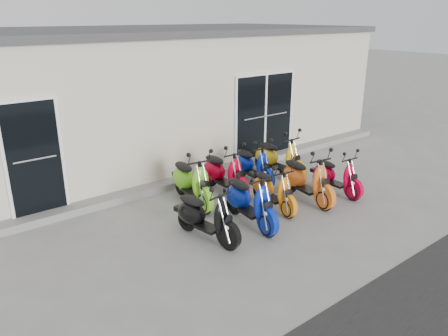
{
  "coord_description": "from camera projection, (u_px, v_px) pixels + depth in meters",
  "views": [
    {
      "loc": [
        -5.2,
        -5.93,
        3.69
      ],
      "look_at": [
        0.0,
        0.6,
        0.75
      ],
      "focal_mm": 35.0,
      "sensor_mm": 36.0,
      "label": 1
    }
  ],
  "objects": [
    {
      "name": "front_step",
      "position": [
        186.0,
        180.0,
        10.12
      ],
      "size": [
        14.0,
        0.4,
        0.15
      ],
      "primitive_type": "cube",
      "color": "gray",
      "rests_on": "ground"
    },
    {
      "name": "building",
      "position": [
        120.0,
        95.0,
        11.97
      ],
      "size": [
        14.0,
        6.0,
        3.2
      ],
      "primitive_type": "cube",
      "color": "beige",
      "rests_on": "ground"
    },
    {
      "name": "scooter_front_red",
      "position": [
        336.0,
        170.0,
        9.37
      ],
      "size": [
        0.63,
        1.48,
        1.07
      ],
      "primitive_type": null,
      "rotation": [
        0.0,
        0.0,
        -0.07
      ],
      "color": "#B50027",
      "rests_on": "ground"
    },
    {
      "name": "scooter_front_black",
      "position": [
        205.0,
        209.0,
        7.39
      ],
      "size": [
        0.79,
        1.62,
        1.15
      ],
      "primitive_type": null,
      "rotation": [
        0.0,
        0.0,
        0.15
      ],
      "color": "black",
      "rests_on": "ground"
    },
    {
      "name": "scooter_front_orange_a",
      "position": [
        273.0,
        184.0,
        8.6
      ],
      "size": [
        0.73,
        1.51,
        1.07
      ],
      "primitive_type": null,
      "rotation": [
        0.0,
        0.0,
        -0.14
      ],
      "color": "orange",
      "rests_on": "ground"
    },
    {
      "name": "scooter_front_blue",
      "position": [
        249.0,
        194.0,
        7.92
      ],
      "size": [
        0.83,
        1.74,
        1.23
      ],
      "primitive_type": null,
      "rotation": [
        0.0,
        0.0,
        -0.13
      ],
      "color": "#081F95",
      "rests_on": "ground"
    },
    {
      "name": "scooter_back_yellow",
      "position": [
        278.0,
        152.0,
        10.29
      ],
      "size": [
        0.67,
        1.71,
        1.25
      ],
      "primitive_type": null,
      "rotation": [
        0.0,
        0.0,
        0.03
      ],
      "color": "gold",
      "rests_on": "ground"
    },
    {
      "name": "scooter_back_red",
      "position": [
        224.0,
        167.0,
        9.35
      ],
      "size": [
        0.68,
        1.67,
        1.21
      ],
      "primitive_type": null,
      "rotation": [
        0.0,
        0.0,
        -0.05
      ],
      "color": "#B3001B",
      "rests_on": "ground"
    },
    {
      "name": "door_right",
      "position": [
        264.0,
        113.0,
        11.37
      ],
      "size": [
        2.02,
        0.08,
        2.22
      ],
      "primitive_type": "cube",
      "color": "black",
      "rests_on": "front_step"
    },
    {
      "name": "scooter_back_blue",
      "position": [
        253.0,
        160.0,
        9.93
      ],
      "size": [
        0.73,
        1.59,
        1.14
      ],
      "primitive_type": null,
      "rotation": [
        0.0,
        0.0,
        -0.11
      ],
      "color": "#041C93",
      "rests_on": "ground"
    },
    {
      "name": "scooter_front_orange_b",
      "position": [
        307.0,
        173.0,
        8.96
      ],
      "size": [
        0.84,
        1.74,
        1.23
      ],
      "primitive_type": null,
      "rotation": [
        0.0,
        0.0,
        -0.15
      ],
      "color": "orange",
      "rests_on": "ground"
    },
    {
      "name": "ground",
      "position": [
        243.0,
        211.0,
        8.66
      ],
      "size": [
        80.0,
        80.0,
        0.0
      ],
      "primitive_type": "plane",
      "color": "gray",
      "rests_on": "ground"
    },
    {
      "name": "door_left",
      "position": [
        34.0,
        156.0,
        7.96
      ],
      "size": [
        1.07,
        0.08,
        2.22
      ],
      "primitive_type": "cube",
      "color": "black",
      "rests_on": "front_step"
    },
    {
      "name": "roof_cap",
      "position": [
        115.0,
        31.0,
        11.41
      ],
      "size": [
        14.2,
        6.2,
        0.16
      ],
      "primitive_type": "cube",
      "color": "#3F3F42",
      "rests_on": "building"
    },
    {
      "name": "scooter_back_green",
      "position": [
        191.0,
        175.0,
        8.82
      ],
      "size": [
        0.86,
        1.77,
        1.25
      ],
      "primitive_type": null,
      "rotation": [
        0.0,
        0.0,
        -0.14
      ],
      "color": "#6ECE1F",
      "rests_on": "ground"
    }
  ]
}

